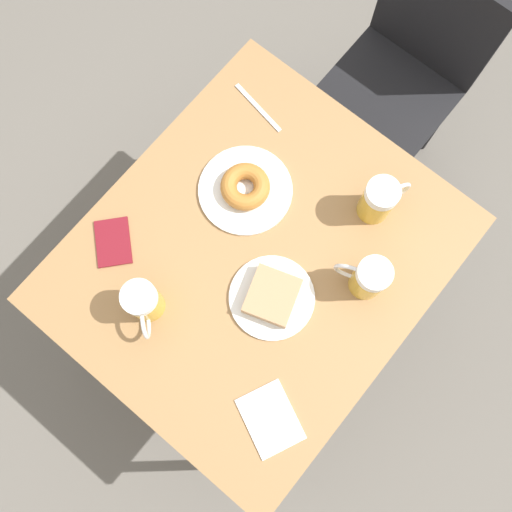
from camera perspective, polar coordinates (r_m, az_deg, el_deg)
ground_plane at (r=2.20m, az=0.00°, el=-4.65°), size 8.00×8.00×0.00m
table at (r=1.53m, az=0.00°, el=-0.73°), size 0.84×0.97×0.74m
chair at (r=2.01m, az=15.00°, el=18.02°), size 0.40×0.40×0.85m
plate_with_cake at (r=1.43m, az=1.61°, el=-4.09°), size 0.22×0.22×0.05m
plate_with_donut at (r=1.50m, az=-1.08°, el=6.79°), size 0.25×0.25×0.05m
beer_mug_left at (r=1.41m, az=11.19°, el=-2.16°), size 0.13×0.09×0.14m
beer_mug_center at (r=1.40m, az=-11.16°, el=-4.58°), size 0.11×0.11×0.14m
beer_mug_right at (r=1.47m, az=12.22°, el=5.50°), size 0.09×0.13×0.14m
napkin_folded at (r=1.43m, az=1.45°, el=-15.98°), size 0.19×0.17×0.00m
fork at (r=1.62m, az=0.22°, el=14.62°), size 0.18×0.04×0.00m
passport_near_edge at (r=1.52m, az=-14.10°, el=1.35°), size 0.15×0.15×0.01m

